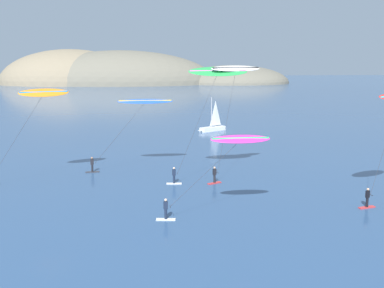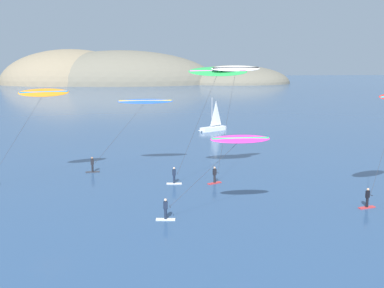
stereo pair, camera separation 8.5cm
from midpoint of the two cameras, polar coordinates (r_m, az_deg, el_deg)
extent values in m
ellipsoid|color=#6B6656|center=(228.05, 5.00, 7.19)|extent=(52.53, 39.93, 16.82)
ellipsoid|color=#6B6656|center=(223.94, -8.36, 7.07)|extent=(88.64, 44.74, 30.29)
ellipsoid|color=#84755B|center=(230.77, -14.07, 6.96)|extent=(64.11, 48.53, 31.38)
cube|color=white|center=(81.77, 2.55, 1.81)|extent=(4.76, 3.84, 0.70)
cone|color=white|center=(80.20, 1.27, 1.65)|extent=(2.16, 1.76, 0.67)
cylinder|color=#B2B2B7|center=(81.19, 2.41, 3.78)|extent=(0.12, 0.12, 5.00)
pyramid|color=white|center=(81.81, 2.88, 3.70)|extent=(1.54, 1.07, 4.25)
cylinder|color=#A5A5AD|center=(82.08, 2.87, 2.26)|extent=(1.54, 1.07, 0.08)
ellipsoid|color=orange|center=(49.44, -17.10, 5.84)|extent=(4.95, 2.90, 0.88)
cylinder|color=#0F7FE5|center=(49.44, -17.10, 5.90)|extent=(4.33, 1.76, 0.16)
cylinder|color=#333338|center=(49.55, -19.85, 1.01)|extent=(4.95, 1.88, 7.85)
cube|color=silver|center=(47.99, -2.08, -4.70)|extent=(1.53, 0.51, 0.08)
cylinder|color=#192338|center=(47.88, -2.08, -4.19)|extent=(0.22, 0.22, 0.80)
cube|color=#192338|center=(47.71, -2.09, -3.38)|extent=(0.35, 0.22, 0.60)
sphere|color=beige|center=(47.61, -2.09, -2.88)|extent=(0.22, 0.22, 0.22)
cylinder|color=black|center=(47.78, -1.67, -3.50)|extent=(0.07, 0.55, 0.04)
ellipsoid|color=green|center=(47.03, 3.16, 8.58)|extent=(5.88, 1.86, 1.02)
cylinder|color=#D660B7|center=(47.03, 3.16, 8.64)|extent=(5.52, 0.44, 0.16)
cylinder|color=#333338|center=(47.10, 0.72, 2.44)|extent=(4.01, 0.23, 9.91)
cube|color=red|center=(43.18, 20.06, -7.07)|extent=(1.55, 0.79, 0.08)
cylinder|color=black|center=(43.06, 20.10, -6.51)|extent=(0.22, 0.22, 0.80)
cube|color=black|center=(42.87, 20.15, -5.61)|extent=(0.39, 0.33, 0.60)
sphere|color=tan|center=(42.76, 20.19, -5.07)|extent=(0.22, 0.22, 0.22)
cylinder|color=black|center=(43.16, 20.44, -5.69)|extent=(0.27, 0.52, 0.04)
cube|color=#2D2D33|center=(53.78, -11.65, -3.26)|extent=(1.53, 0.56, 0.08)
cylinder|color=black|center=(53.68, -11.67, -2.80)|extent=(0.22, 0.22, 0.80)
cube|color=black|center=(53.53, -11.70, -2.07)|extent=(0.35, 0.21, 0.60)
sphere|color=#9E7051|center=(53.44, -11.71, -1.63)|extent=(0.22, 0.22, 0.22)
cylinder|color=black|center=(53.52, -11.32, -2.19)|extent=(0.06, 0.55, 0.04)
ellipsoid|color=blue|center=(52.36, -5.49, 5.06)|extent=(6.00, 1.46, 0.57)
cylinder|color=gold|center=(52.35, -5.50, 5.12)|extent=(5.67, 0.33, 0.16)
cylinder|color=#333338|center=(52.77, -8.44, 1.35)|extent=(5.56, 0.19, 6.56)
cube|color=silver|center=(37.82, -3.08, -8.90)|extent=(1.54, 0.57, 0.08)
cylinder|color=#192338|center=(37.68, -3.08, -8.27)|extent=(0.22, 0.22, 0.80)
cube|color=#192338|center=(37.46, -3.09, -7.25)|extent=(0.34, 0.21, 0.60)
sphere|color=beige|center=(37.33, -3.10, -6.64)|extent=(0.22, 0.22, 0.22)
cylinder|color=black|center=(37.52, -2.55, -7.41)|extent=(0.05, 0.55, 0.04)
ellipsoid|color=#D62D9E|center=(37.05, 5.82, 0.59)|extent=(4.69, 1.20, 0.67)
cylinder|color=#28D160|center=(37.04, 5.82, 0.66)|extent=(4.43, 0.26, 0.16)
cylinder|color=#333338|center=(37.10, 1.62, -3.52)|extent=(5.46, 0.15, 5.11)
cube|color=red|center=(48.20, 2.74, -4.64)|extent=(1.50, 1.10, 0.08)
cylinder|color=black|center=(48.09, 2.74, -4.13)|extent=(0.22, 0.22, 0.80)
cube|color=black|center=(47.92, 2.75, -3.32)|extent=(0.39, 0.31, 0.60)
sphere|color=tan|center=(47.82, 2.75, -2.83)|extent=(0.22, 0.22, 0.22)
cylinder|color=black|center=(48.12, 3.11, -3.41)|extent=(0.24, 0.53, 0.04)
ellipsoid|color=white|center=(47.76, 5.30, 8.90)|extent=(5.52, 3.00, 0.69)
cylinder|color=black|center=(47.75, 5.30, 8.96)|extent=(4.93, 2.05, 0.16)
cylinder|color=#333338|center=(47.66, 4.19, 2.66)|extent=(1.86, 0.74, 10.17)
camera|label=1|loc=(0.04, -89.94, 0.01)|focal=45.00mm
camera|label=2|loc=(0.04, 90.06, -0.01)|focal=45.00mm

